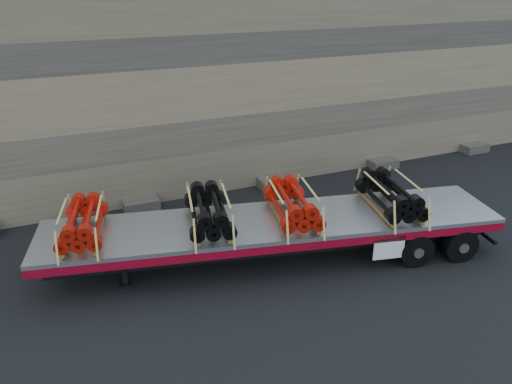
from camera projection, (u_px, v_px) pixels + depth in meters
The scene contains 7 objects.
ground at pixel (281, 257), 14.23m from camera, with size 120.00×120.00×0.00m, color black.
rock_wall at pixel (205, 89), 18.26m from camera, with size 44.00×3.00×7.00m, color #7A6B54.
trailer at pixel (274, 240), 13.86m from camera, with size 12.49×2.40×1.25m, color #BABDC3, non-canonical shape.
bundle_front at pixel (83, 223), 12.57m from camera, with size 1.08×2.16×0.77m, color #B91609, non-canonical shape.
bundle_midfront at pixel (209, 212), 13.13m from camera, with size 1.15×2.30×0.81m, color black, non-canonical shape.
bundle_midrear at pixel (293, 205), 13.53m from camera, with size 1.15×2.30×0.82m, color #B91609, non-canonical shape.
bundle_rear at pixel (390, 196), 14.03m from camera, with size 1.18×2.36×0.84m, color black, non-canonical shape.
Camera 1 is at (-5.54, -10.97, 7.44)m, focal length 35.00 mm.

